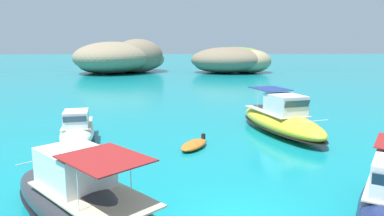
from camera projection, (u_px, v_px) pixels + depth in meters
The scene contains 6 objects.
islet_large at pixel (122, 59), 76.20m from camera, with size 22.79×23.60×7.15m.
islet_small at pixel (233, 61), 75.37m from camera, with size 20.43×16.08×5.44m.
motorboat_charcoal at pixel (82, 201), 12.03m from camera, with size 8.05×8.43×2.81m.
motorboat_white at pixel (77, 131), 22.41m from camera, with size 3.39×7.31×2.08m.
motorboat_yellow at pixel (281, 120), 24.51m from camera, with size 5.16×9.89×2.97m.
dinghy_tender at pixel (194, 145), 21.09m from camera, with size 2.23×2.81×0.58m.
Camera 1 is at (-2.24, -11.13, 6.20)m, focal length 32.96 mm.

